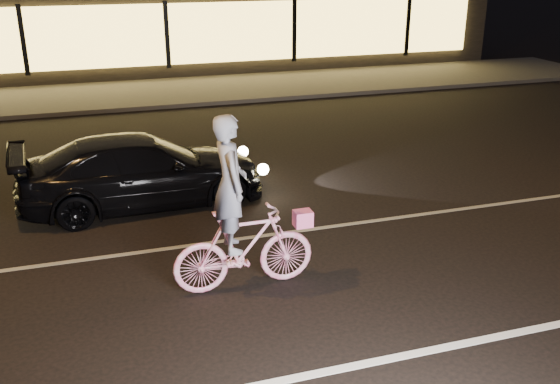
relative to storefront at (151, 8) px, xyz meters
name	(u,v)px	position (x,y,z in m)	size (l,w,h in m)	color
ground	(333,294)	(0.00, -18.97, -2.15)	(90.00, 90.00, 0.00)	black
lane_stripe_near	(384,360)	(0.00, -20.47, -2.14)	(60.00, 0.12, 0.01)	silver
lane_stripe_far	(286,233)	(0.00, -16.97, -2.14)	(60.00, 0.10, 0.01)	gray
sidewalk	(178,91)	(0.00, -5.97, -2.09)	(30.00, 4.00, 0.12)	#383533
storefront	(151,8)	(0.00, 0.00, 0.00)	(25.40, 8.42, 4.20)	black
cyclist	(240,229)	(-1.10, -18.43, -1.30)	(1.90, 0.66, 2.40)	#EF3074
sedan	(143,171)	(-2.01, -15.02, -1.52)	(4.40, 2.03, 1.25)	black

